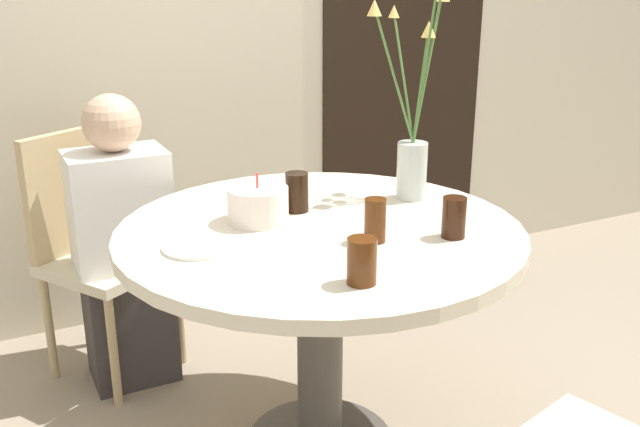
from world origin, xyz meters
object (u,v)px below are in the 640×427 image
(birthday_cake, at_px, (258,205))
(person_boy, at_px, (124,252))
(drink_glass_2, at_px, (375,220))
(side_plate, at_px, (199,246))
(drink_glass_0, at_px, (362,261))
(drink_glass_3, at_px, (454,217))
(chair_left_flank, at_px, (93,240))
(flower_vase, at_px, (416,121))
(drink_glass_1, at_px, (296,192))

(birthday_cake, bearing_deg, person_boy, 116.44)
(drink_glass_2, bearing_deg, side_plate, 159.52)
(side_plate, distance_m, person_boy, 0.77)
(side_plate, relative_size, drink_glass_2, 1.60)
(drink_glass_0, relative_size, drink_glass_3, 0.98)
(chair_left_flank, xyz_separation_m, person_boy, (0.08, -0.14, -0.02))
(drink_glass_2, relative_size, drink_glass_3, 1.06)
(drink_glass_0, height_order, drink_glass_2, drink_glass_2)
(person_boy, bearing_deg, flower_vase, -34.69)
(chair_left_flank, distance_m, drink_glass_3, 1.40)
(flower_vase, bearing_deg, drink_glass_3, -106.80)
(drink_glass_0, height_order, drink_glass_1, drink_glass_1)
(chair_left_flank, height_order, flower_vase, flower_vase)
(side_plate, distance_m, drink_glass_2, 0.48)
(birthday_cake, bearing_deg, chair_left_flank, 117.46)
(flower_vase, xyz_separation_m, drink_glass_1, (-0.41, 0.03, -0.19))
(drink_glass_1, bearing_deg, birthday_cake, -165.10)
(drink_glass_0, relative_size, drink_glass_1, 0.93)
(drink_glass_0, bearing_deg, birthday_cake, 95.93)
(birthday_cake, relative_size, flower_vase, 0.25)
(flower_vase, bearing_deg, drink_glass_1, 175.52)
(drink_glass_3, bearing_deg, drink_glass_2, 162.08)
(drink_glass_1, xyz_separation_m, drink_glass_3, (0.30, -0.40, -0.00))
(drink_glass_1, bearing_deg, person_boy, 128.32)
(drink_glass_3, bearing_deg, chair_left_flank, 126.79)
(drink_glass_2, height_order, person_boy, person_boy)
(side_plate, height_order, person_boy, person_boy)
(person_boy, bearing_deg, drink_glass_3, -52.54)
(drink_glass_1, bearing_deg, flower_vase, -4.48)
(drink_glass_1, relative_size, person_boy, 0.11)
(drink_glass_1, xyz_separation_m, person_boy, (-0.44, 0.55, -0.32))
(chair_left_flank, height_order, drink_glass_1, chair_left_flank)
(chair_left_flank, distance_m, side_plate, 0.90)
(flower_vase, bearing_deg, birthday_cake, -179.37)
(flower_vase, bearing_deg, side_plate, -170.17)
(birthday_cake, height_order, drink_glass_2, birthday_cake)
(drink_glass_0, distance_m, drink_glass_2, 0.28)
(person_boy, bearing_deg, side_plate, -84.49)
(chair_left_flank, bearing_deg, flower_vase, -69.46)
(drink_glass_1, distance_m, person_boy, 0.78)
(birthday_cake, distance_m, person_boy, 0.73)
(drink_glass_1, xyz_separation_m, drink_glass_2, (0.08, -0.34, 0.00))
(chair_left_flank, relative_size, drink_glass_0, 8.14)
(drink_glass_3, bearing_deg, side_plate, 160.34)
(side_plate, height_order, drink_glass_0, drink_glass_0)
(flower_vase, height_order, side_plate, flower_vase)
(drink_glass_3, bearing_deg, drink_glass_1, 126.26)
(flower_vase, distance_m, side_plate, 0.83)
(drink_glass_1, distance_m, drink_glass_3, 0.50)
(drink_glass_3, bearing_deg, birthday_cake, 140.22)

